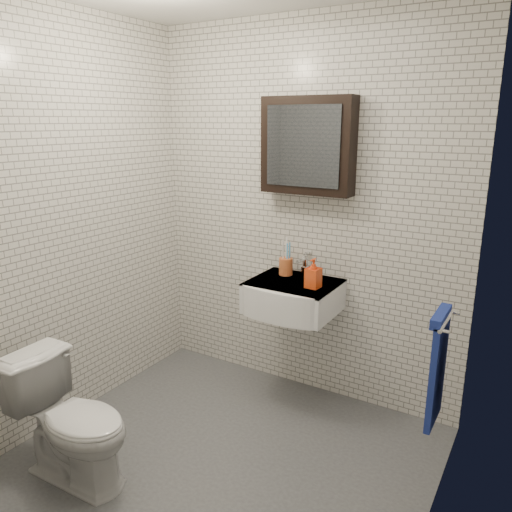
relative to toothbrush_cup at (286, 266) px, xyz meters
name	(u,v)px	position (x,y,z in m)	size (l,w,h in m)	color
ground	(221,459)	(0.07, -0.88, -0.91)	(2.20, 2.00, 0.01)	#47494E
room_shell	(216,203)	(0.07, -0.88, 0.55)	(2.22, 2.02, 2.51)	silver
washbasin	(291,297)	(0.12, -0.15, -0.16)	(0.55, 0.50, 0.20)	white
faucet	(305,266)	(0.12, 0.05, 0.00)	(0.06, 0.20, 0.15)	silver
mirror_cabinet	(308,146)	(0.12, 0.05, 0.79)	(0.60, 0.15, 0.60)	black
towel_rail	(438,364)	(1.11, -0.53, -0.19)	(0.09, 0.30, 0.58)	silver
toothbrush_cup	(286,266)	(0.00, 0.00, 0.00)	(0.12, 0.12, 0.25)	#C46031
soap_bottle	(313,273)	(0.27, -0.15, 0.03)	(0.08, 0.09, 0.19)	orange
toilet	(73,421)	(-0.52, -1.39, -0.57)	(0.38, 0.67, 0.68)	white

